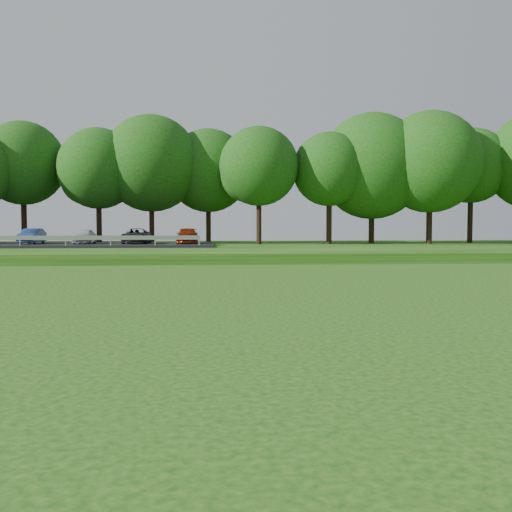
{
  "coord_description": "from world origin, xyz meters",
  "views": [
    {
      "loc": [
        -12.41,
        -12.57,
        2.15
      ],
      "look_at": [
        -11.03,
        3.62,
        1.3
      ],
      "focal_mm": 40.0,
      "sensor_mm": 36.0,
      "label": 1
    }
  ],
  "objects": [
    {
      "name": "treeline",
      "position": [
        0.0,
        38.0,
        8.1
      ],
      "size": [
        104.0,
        7.0,
        15.0
      ],
      "primitive_type": null,
      "color": "#144710",
      "rests_on": "berm"
    },
    {
      "name": "berm",
      "position": [
        0.0,
        34.0,
        0.3
      ],
      "size": [
        130.0,
        30.0,
        0.6
      ],
      "primitive_type": "cube",
      "color": "#12440D",
      "rests_on": "ground"
    },
    {
      "name": "parking_lot",
      "position": [
        -23.37,
        32.82,
        1.06
      ],
      "size": [
        24.0,
        9.0,
        1.38
      ],
      "color": "black",
      "rests_on": "berm"
    },
    {
      "name": "walking_path",
      "position": [
        0.0,
        20.0,
        0.02
      ],
      "size": [
        130.0,
        1.6,
        0.04
      ],
      "primitive_type": "cube",
      "color": "gray",
      "rests_on": "ground"
    }
  ]
}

